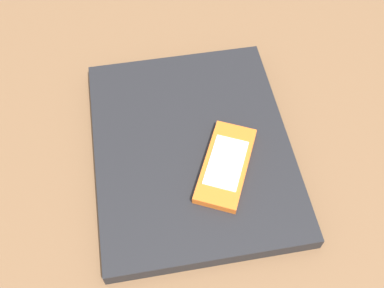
% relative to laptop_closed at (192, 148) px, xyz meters
% --- Properties ---
extents(desk_surface, '(1.20, 0.80, 0.03)m').
position_rel_laptop_closed_xyz_m(desk_surface, '(-0.10, 0.01, -0.03)').
color(desk_surface, brown).
rests_on(desk_surface, ground).
extents(laptop_closed, '(0.31, 0.25, 0.02)m').
position_rel_laptop_closed_xyz_m(laptop_closed, '(0.00, 0.00, 0.00)').
color(laptop_closed, black).
rests_on(laptop_closed, desk_surface).
extents(cell_phone_on_laptop, '(0.13, 0.10, 0.01)m').
position_rel_laptop_closed_xyz_m(cell_phone_on_laptop, '(-0.04, -0.04, 0.02)').
color(cell_phone_on_laptop, orange).
rests_on(cell_phone_on_laptop, laptop_closed).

